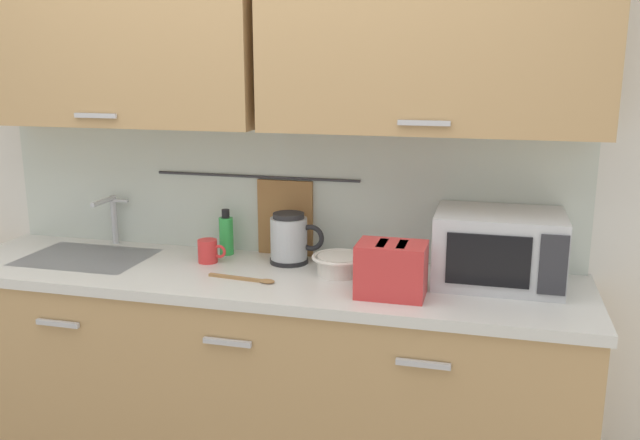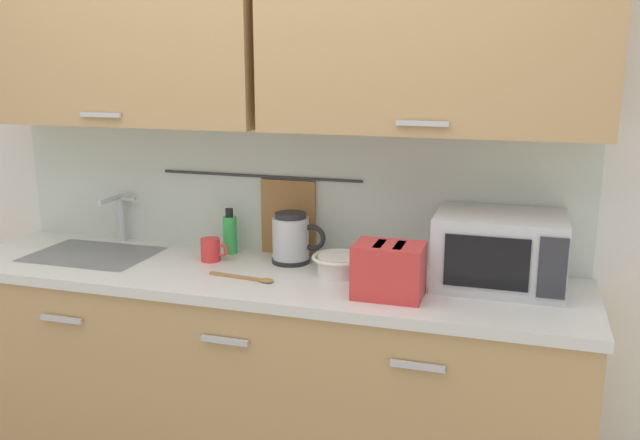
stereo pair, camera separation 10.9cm
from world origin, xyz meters
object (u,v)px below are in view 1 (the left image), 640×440
at_px(microwave, 499,248).
at_px(toaster, 391,269).
at_px(dish_soap_bottle, 226,235).
at_px(mug_near_sink, 208,251).
at_px(mixing_bowl, 339,263).
at_px(wooden_spoon, 250,279).
at_px(electric_kettle, 290,239).

relative_size(microwave, toaster, 1.80).
bearing_deg(microwave, dish_soap_bottle, 174.59).
relative_size(microwave, mug_near_sink, 3.83).
xyz_separation_m(dish_soap_bottle, toaster, (0.76, -0.34, 0.01)).
distance_m(mixing_bowl, wooden_spoon, 0.35).
bearing_deg(electric_kettle, mug_near_sink, -166.36).
bearing_deg(wooden_spoon, toaster, -2.58).
bearing_deg(electric_kettle, toaster, -31.92).
relative_size(mixing_bowl, wooden_spoon, 0.77).
distance_m(electric_kettle, dish_soap_bottle, 0.30).
xyz_separation_m(electric_kettle, wooden_spoon, (-0.08, -0.26, -0.10)).
distance_m(dish_soap_bottle, mug_near_sink, 0.14).
bearing_deg(toaster, mug_near_sink, 165.22).
bearing_deg(microwave, electric_kettle, 176.21).
bearing_deg(mug_near_sink, mixing_bowl, -2.12).
distance_m(microwave, mug_near_sink, 1.15).
distance_m(microwave, wooden_spoon, 0.93).
bearing_deg(wooden_spoon, electric_kettle, 73.23).
relative_size(mixing_bowl, toaster, 0.84).
bearing_deg(electric_kettle, microwave, -3.79).
bearing_deg(dish_soap_bottle, mixing_bowl, -15.97).
bearing_deg(dish_soap_bottle, electric_kettle, -9.80).
distance_m(electric_kettle, toaster, 0.54).
relative_size(microwave, wooden_spoon, 1.66).
distance_m(mug_near_sink, mixing_bowl, 0.56).
height_order(dish_soap_bottle, mug_near_sink, dish_soap_bottle).
bearing_deg(mug_near_sink, wooden_spoon, -36.53).
distance_m(microwave, mixing_bowl, 0.60).
xyz_separation_m(dish_soap_bottle, mug_near_sink, (-0.03, -0.13, -0.04)).
height_order(dish_soap_bottle, toaster, dish_soap_bottle).
xyz_separation_m(mixing_bowl, toaster, (0.23, -0.19, 0.05)).
distance_m(electric_kettle, mixing_bowl, 0.26).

